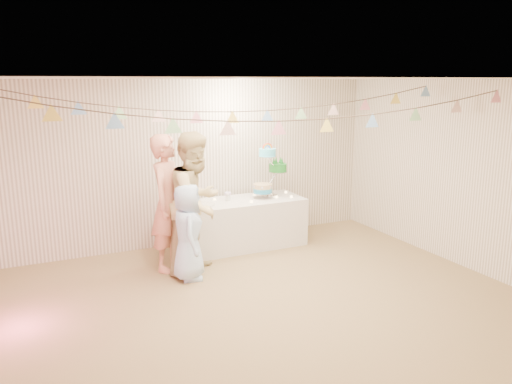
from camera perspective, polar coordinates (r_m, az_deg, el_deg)
name	(u,v)px	position (r m, az deg, el deg)	size (l,w,h in m)	color
floor	(269,300)	(6.14, 1.51, -12.22)	(6.00, 6.00, 0.00)	olive
ceiling	(271,79)	(5.57, 1.67, 12.83)	(6.00, 6.00, 0.00)	silver
back_wall	(199,163)	(7.99, -6.50, 3.34)	(6.00, 6.00, 0.00)	white
front_wall	(429,267)	(3.75, 19.19, -8.08)	(6.00, 6.00, 0.00)	white
right_wall	(462,174)	(7.53, 22.45, 1.89)	(5.00, 5.00, 0.00)	white
table	(240,223)	(7.88, -1.85, -3.61)	(2.01, 0.80, 0.75)	silver
cake_stand	(270,172)	(7.97, 1.61, 2.32)	(0.72, 0.42, 0.81)	silver
cake_bottom	(263,193)	(7.92, 0.82, -0.09)	(0.31, 0.31, 0.15)	#2B96CB
cake_middle	(277,173)	(8.14, 2.45, 2.19)	(0.27, 0.27, 0.22)	#1A7A24
cake_top_tier	(268,159)	(7.88, 1.32, 3.85)	(0.25, 0.25, 0.19)	#51D9FF
platter	(204,205)	(7.52, -5.99, -1.44)	(0.34, 0.34, 0.02)	white
posy	(228,196)	(7.74, -3.23, -0.50)	(0.13, 0.13, 0.14)	white
person_adult_a	(168,203)	(6.93, -9.97, -1.22)	(0.69, 0.45, 1.89)	tan
person_adult_b	(196,203)	(6.77, -6.83, -1.26)	(0.94, 0.73, 1.93)	#CDB87E
person_child	(188,232)	(6.60, -7.78, -4.57)	(0.63, 0.41, 1.28)	#B4D5FF
bunting_back	(232,99)	(6.58, -2.74, 10.62)	(5.60, 1.10, 0.40)	pink
bunting_front	(279,105)	(5.40, 2.62, 9.86)	(5.60, 0.90, 0.36)	#72A5E5
tealight_0	(194,207)	(7.37, -7.13, -1.69)	(0.04, 0.04, 0.03)	#FFD88C
tealight_1	(215,199)	(7.81, -4.75, -0.81)	(0.04, 0.04, 0.03)	#FFD88C
tealight_2	(251,202)	(7.62, -0.52, -1.11)	(0.04, 0.04, 0.03)	#FFD88C
tealight_3	(254,194)	(8.11, -0.21, -0.26)	(0.04, 0.04, 0.03)	#FFD88C
tealight_4	(291,197)	(7.97, 4.07, -0.52)	(0.04, 0.04, 0.03)	#FFD88C
tealight_5	(286,192)	(8.29, 3.44, 0.00)	(0.04, 0.04, 0.03)	#FFD88C
tealight_6	(277,197)	(7.94, 2.37, -0.56)	(0.04, 0.04, 0.03)	#FFD88C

